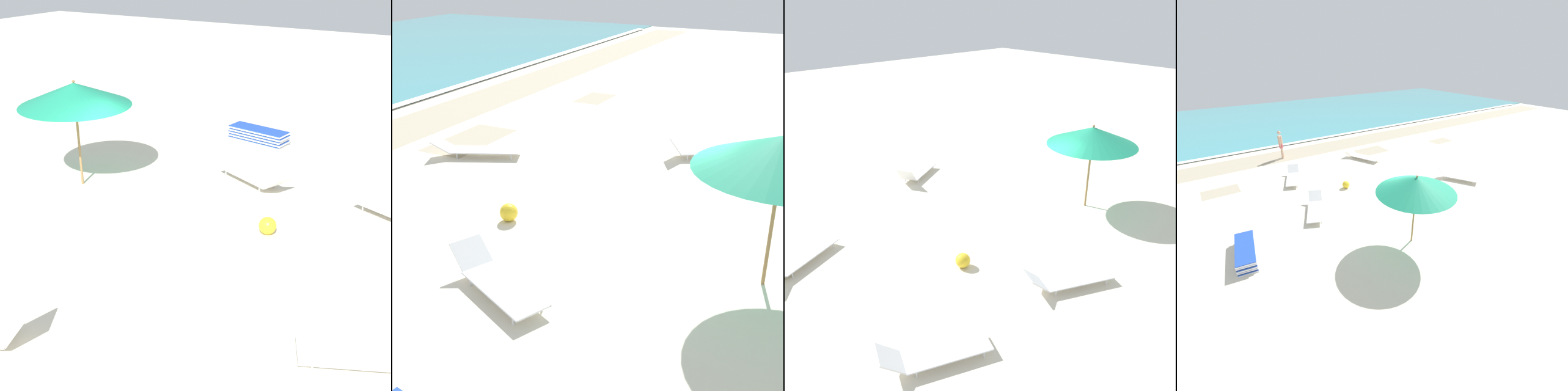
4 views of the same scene
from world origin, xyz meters
The scene contains 6 objects.
ground_plane centered at (0.00, 0.01, -0.08)m, with size 60.00×60.00×0.16m.
beach_umbrella centered at (-1.00, -2.12, 2.27)m, with size 2.67×2.67×2.61m.
sun_lounger_under_umbrella centered at (-3.13, 1.65, 0.21)m, with size 1.42×2.17×0.53m.
sun_lounger_near_water_left centered at (4.48, 0.45, 0.22)m, with size 1.52×2.07×0.63m.
sun_lounger_near_water_right centered at (1.87, 5.83, 0.20)m, with size 1.50×2.35×0.47m.
beach_ball centered at (-0.93, 2.91, 0.18)m, with size 0.37×0.37×0.37m.
Camera 2 is at (-9.04, -2.92, 4.98)m, focal length 50.00 mm.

